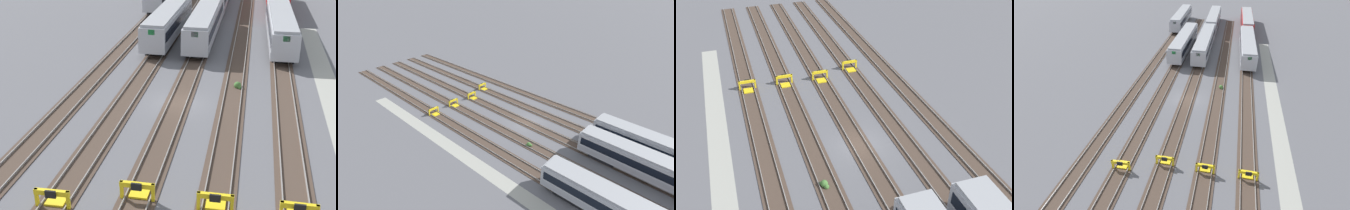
% 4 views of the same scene
% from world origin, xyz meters
% --- Properties ---
extents(ground_plane, '(400.00, 400.00, 0.00)m').
position_xyz_m(ground_plane, '(0.00, 0.00, 0.00)').
color(ground_plane, '#5B5B60').
extents(service_walkway, '(54.00, 2.00, 0.01)m').
position_xyz_m(service_walkway, '(0.00, -12.68, 0.00)').
color(service_walkway, '#9E9E93').
rests_on(service_walkway, ground).
extents(rail_track_nearest, '(90.00, 2.23, 0.21)m').
position_xyz_m(rail_track_nearest, '(0.00, -8.74, 0.04)').
color(rail_track_nearest, '#47382D').
rests_on(rail_track_nearest, ground).
extents(rail_track_near_inner, '(90.00, 2.23, 0.21)m').
position_xyz_m(rail_track_near_inner, '(0.00, -4.37, 0.04)').
color(rail_track_near_inner, '#47382D').
rests_on(rail_track_near_inner, ground).
extents(rail_track_middle, '(90.00, 2.24, 0.21)m').
position_xyz_m(rail_track_middle, '(0.00, 0.00, 0.04)').
color(rail_track_middle, '#47382D').
rests_on(rail_track_middle, ground).
extents(rail_track_far_inner, '(90.00, 2.23, 0.21)m').
position_xyz_m(rail_track_far_inner, '(0.00, 4.37, 0.04)').
color(rail_track_far_inner, '#47382D').
rests_on(rail_track_far_inner, ground).
extents(rail_track_farthest, '(90.00, 2.23, 0.21)m').
position_xyz_m(rail_track_farthest, '(0.00, 8.74, 0.04)').
color(rail_track_farthest, '#47382D').
rests_on(rail_track_farthest, ground).
extents(bumper_stop_nearest_track, '(1.35, 2.00, 1.22)m').
position_xyz_m(bumper_stop_nearest_track, '(-13.96, -8.74, 0.51)').
color(bumper_stop_nearest_track, yellow).
rests_on(bumper_stop_nearest_track, ground).
extents(bumper_stop_near_inner_track, '(1.34, 2.00, 1.22)m').
position_xyz_m(bumper_stop_near_inner_track, '(-13.91, -4.37, 0.51)').
color(bumper_stop_near_inner_track, yellow).
rests_on(bumper_stop_near_inner_track, ground).
extents(bumper_stop_middle_track, '(1.34, 2.00, 1.22)m').
position_xyz_m(bumper_stop_middle_track, '(-13.64, 0.00, 0.51)').
color(bumper_stop_middle_track, yellow).
rests_on(bumper_stop_middle_track, ground).
extents(bumper_stop_far_inner_track, '(1.36, 2.01, 1.22)m').
position_xyz_m(bumper_stop_far_inner_track, '(-15.18, 4.38, 0.51)').
color(bumper_stop_far_inner_track, yellow).
rests_on(bumper_stop_far_inner_track, ground).
extents(weed_clump, '(0.92, 0.70, 0.64)m').
position_xyz_m(weed_clump, '(4.30, -4.67, 0.24)').
color(weed_clump, '#427033').
rests_on(weed_clump, ground).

